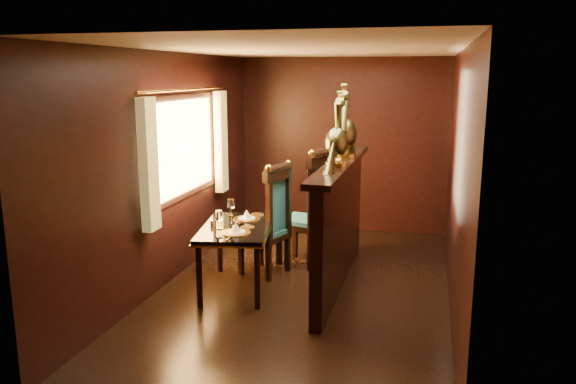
% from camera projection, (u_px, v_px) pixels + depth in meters
% --- Properties ---
extents(ground, '(5.00, 5.00, 0.00)m').
position_uv_depth(ground, '(304.00, 289.00, 6.01)').
color(ground, black).
rests_on(ground, ground).
extents(room_shell, '(3.04, 5.04, 2.52)m').
position_uv_depth(room_shell, '(297.00, 142.00, 5.72)').
color(room_shell, black).
rests_on(room_shell, ground).
extents(partition, '(0.26, 2.70, 1.36)m').
position_uv_depth(partition, '(339.00, 220.00, 6.07)').
color(partition, black).
rests_on(partition, ground).
extents(dining_table, '(0.91, 1.28, 0.90)m').
position_uv_depth(dining_table, '(236.00, 232.00, 5.93)').
color(dining_table, black).
rests_on(dining_table, ground).
extents(chair_left, '(0.60, 0.62, 1.32)m').
position_uv_depth(chair_left, '(273.00, 217.00, 6.31)').
color(chair_left, black).
rests_on(chair_left, ground).
extents(chair_right, '(0.63, 0.65, 1.43)m').
position_uv_depth(chair_right, '(312.00, 204.00, 6.67)').
color(chair_right, black).
rests_on(chair_right, ground).
extents(peacock_left, '(0.23, 0.62, 0.74)m').
position_uv_depth(peacock_left, '(337.00, 129.00, 5.55)').
color(peacock_left, '#194D2C').
rests_on(peacock_left, partition).
extents(peacock_right, '(0.25, 0.68, 0.81)m').
position_uv_depth(peacock_right, '(346.00, 121.00, 6.14)').
color(peacock_right, '#194D2C').
rests_on(peacock_right, partition).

